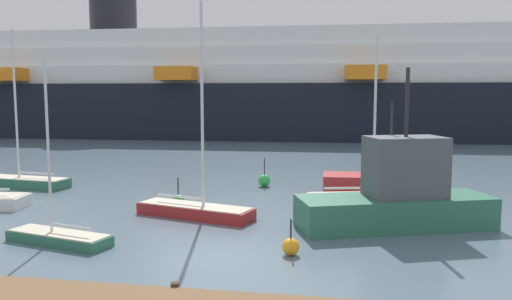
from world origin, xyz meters
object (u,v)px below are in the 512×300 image
object	(u,v)px
sailboat_0	(59,235)
cruise_ship	(275,89)
channel_buoy_0	(178,200)
sailboat_2	(25,180)
sailboat_4	(364,199)
channel_buoy_1	(264,180)
sailboat_1	(195,207)
fishing_boat_1	(386,177)
channel_buoy_2	(291,247)
fishing_boat_0	(398,196)

from	to	relation	value
sailboat_0	cruise_ship	world-z (taller)	cruise_ship
sailboat_0	channel_buoy_0	distance (m)	7.54
sailboat_2	sailboat_4	distance (m)	20.65
sailboat_0	channel_buoy_1	xyz separation A→B (m)	(5.99, 13.44, 0.05)
sailboat_1	sailboat_2	size ratio (longest dim) A/B	1.03
sailboat_2	sailboat_0	bearing A→B (deg)	135.89
fishing_boat_1	sailboat_1	bearing A→B (deg)	-143.94
sailboat_4	fishing_boat_1	distance (m)	4.12
channel_buoy_1	channel_buoy_2	bearing A→B (deg)	-77.19
channel_buoy_0	channel_buoy_2	bearing A→B (deg)	-47.13
cruise_ship	channel_buoy_2	bearing A→B (deg)	-83.36
channel_buoy_1	sailboat_0	bearing A→B (deg)	-114.02
fishing_boat_0	channel_buoy_0	size ratio (longest dim) A/B	5.93
cruise_ship	channel_buoy_1	bearing A→B (deg)	-84.94
channel_buoy_2	sailboat_4	bearing A→B (deg)	71.11
sailboat_0	sailboat_4	distance (m)	14.66
fishing_boat_0	cruise_ship	world-z (taller)	cruise_ship
channel_buoy_1	channel_buoy_2	world-z (taller)	channel_buoy_1
fishing_boat_1	cruise_ship	distance (m)	41.49
sailboat_1	cruise_ship	xyz separation A→B (m)	(-2.56, 46.74, 5.94)
channel_buoy_1	sailboat_4	bearing A→B (deg)	-39.62
sailboat_1	channel_buoy_0	world-z (taller)	sailboat_1
sailboat_0	channel_buoy_0	xyz separation A→B (m)	(2.48, 7.12, -0.02)
sailboat_4	sailboat_1	bearing A→B (deg)	-170.10
sailboat_0	channel_buoy_0	world-z (taller)	sailboat_0
sailboat_0	sailboat_4	world-z (taller)	sailboat_4
sailboat_2	channel_buoy_1	distance (m)	14.84
sailboat_0	fishing_boat_0	xyz separation A→B (m)	(13.21, 4.77, 1.06)
fishing_boat_0	cruise_ship	xyz separation A→B (m)	(-11.77, 47.01, 5.01)
sailboat_0	sailboat_1	distance (m)	6.44
channel_buoy_0	fishing_boat_0	bearing A→B (deg)	-12.36
sailboat_2	cruise_ship	size ratio (longest dim) A/B	0.08
cruise_ship	fishing_boat_1	bearing A→B (deg)	-75.00
sailboat_0	cruise_ship	bearing A→B (deg)	-77.25
channel_buoy_2	cruise_ship	size ratio (longest dim) A/B	0.01
sailboat_0	cruise_ship	xyz separation A→B (m)	(1.44, 51.78, 6.07)
sailboat_4	channel_buoy_1	xyz separation A→B (m)	(-5.94, 4.92, -0.06)
channel_buoy_0	channel_buoy_1	world-z (taller)	channel_buoy_1
fishing_boat_0	sailboat_2	bearing A→B (deg)	145.05
sailboat_1	cruise_ship	world-z (taller)	cruise_ship
channel_buoy_0	fishing_boat_1	bearing A→B (deg)	26.04
channel_buoy_1	channel_buoy_2	size ratio (longest dim) A/B	1.34
sailboat_0	sailboat_1	bearing A→B (deg)	-114.08
fishing_boat_1	channel_buoy_0	size ratio (longest dim) A/B	4.74
sailboat_4	channel_buoy_2	bearing A→B (deg)	-122.70
channel_buoy_0	sailboat_0	bearing A→B (deg)	-109.22
cruise_ship	sailboat_0	bearing A→B (deg)	-93.30
sailboat_2	cruise_ship	world-z (taller)	cruise_ship
sailboat_2	sailboat_4	size ratio (longest dim) A/B	1.13
channel_buoy_1	cruise_ship	bearing A→B (deg)	96.77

